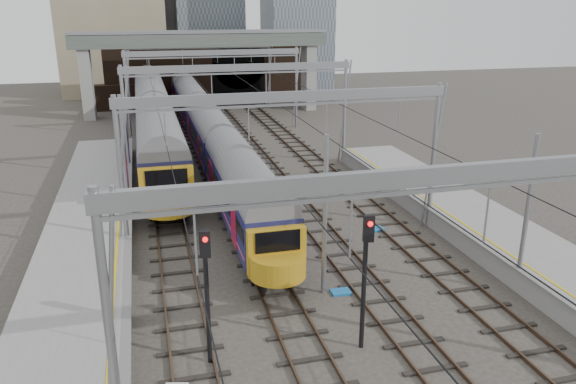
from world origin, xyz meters
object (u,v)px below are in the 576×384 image
object	(u,v)px
train_second	(149,92)
signal_near_centre	(365,267)
train_main	(199,116)
signal_near_left	(207,282)

from	to	relation	value
train_second	signal_near_centre	bearing A→B (deg)	-82.93
train_second	signal_near_centre	size ratio (longest dim) A/B	13.62
train_main	train_second	world-z (taller)	train_second
train_main	train_second	size ratio (longest dim) A/B	0.84
signal_near_left	signal_near_centre	size ratio (longest dim) A/B	0.96
train_second	signal_near_left	bearing A→B (deg)	-89.27
train_second	train_main	bearing A→B (deg)	-74.66
signal_near_left	signal_near_centre	world-z (taller)	signal_near_centre
train_main	signal_near_left	size ratio (longest dim) A/B	11.91
train_second	signal_near_centre	world-z (taller)	signal_near_centre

